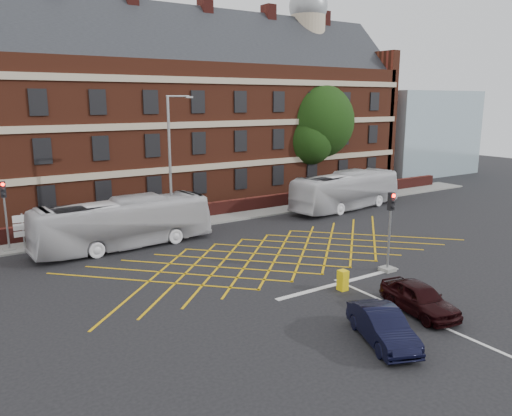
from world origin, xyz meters
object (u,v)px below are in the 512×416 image
utility_cabinet (343,280)px  bus_right (346,191)px  car_navy (382,326)px  traffic_light_far (7,223)px  direction_signs (23,227)px  bus_left (124,223)px  car_maroon (419,298)px  deciduous_tree (315,127)px  traffic_light_near (389,239)px  street_lamp (172,189)px

utility_cabinet → bus_right: bearing=46.4°
car_navy → traffic_light_far: traffic_light_far is taller
car_navy → direction_signs: bearing=135.8°
bus_left → direction_signs: bus_left is taller
bus_right → car_maroon: size_ratio=2.84×
deciduous_tree → bus_left: bearing=-158.4°
bus_left → traffic_light_far: traffic_light_far is taller
car_maroon → utility_cabinet: size_ratio=3.97×
car_navy → traffic_light_near: 8.42m
traffic_light_near → direction_signs: size_ratio=1.94×
utility_cabinet → deciduous_tree: bearing=53.3°
car_maroon → direction_signs: 23.25m
car_navy → utility_cabinet: car_navy is taller
deciduous_tree → utility_cabinet: deciduous_tree is taller
car_navy → traffic_light_far: 22.81m
street_lamp → car_maroon: bearing=-77.8°
utility_cabinet → traffic_light_near: bearing=10.6°
deciduous_tree → direction_signs: bearing=-168.2°
car_maroon → traffic_light_far: bearing=134.8°
car_navy → street_lamp: (-0.38, 18.28, 2.56)m
car_navy → bus_right: bearing=71.7°
bus_left → traffic_light_near: (10.30, -11.99, 0.23)m
traffic_light_near → car_navy: bearing=-139.0°
bus_left → car_maroon: (7.34, -16.44, -0.87)m
deciduous_tree → utility_cabinet: 27.61m
bus_left → street_lamp: (3.62, 0.82, 1.67)m
bus_right → direction_signs: bus_right is taller
car_navy → car_maroon: bearing=38.5°
car_maroon → utility_cabinet: (-0.95, 3.72, -0.17)m
car_maroon → traffic_light_far: traffic_light_far is taller
street_lamp → utility_cabinet: street_lamp is taller
bus_left → deciduous_tree: 24.69m
bus_right → car_navy: 23.77m
street_lamp → car_navy: bearing=-88.8°
bus_right → street_lamp: street_lamp is taller
traffic_light_far → car_navy: bearing=-63.6°
bus_right → direction_signs: bearing=76.8°
bus_right → car_maroon: 20.93m
street_lamp → bus_right: bearing=-0.2°
car_maroon → street_lamp: size_ratio=0.42×
street_lamp → utility_cabinet: 14.09m
deciduous_tree → traffic_light_far: deciduous_tree is taller
traffic_light_near → direction_signs: traffic_light_near is taller
bus_right → traffic_light_far: (-25.36, 2.19, 0.21)m
bus_right → utility_cabinet: (-12.83, -13.48, -1.06)m
car_navy → traffic_light_near: bearing=62.5°
car_navy → utility_cabinet: size_ratio=3.98×
traffic_light_far → street_lamp: street_lamp is taller
direction_signs → utility_cabinet: direction_signs is taller
bus_right → utility_cabinet: bus_right is taller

